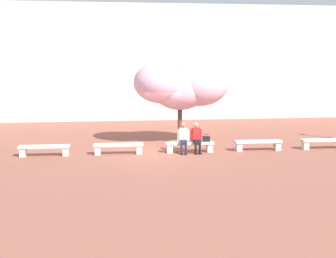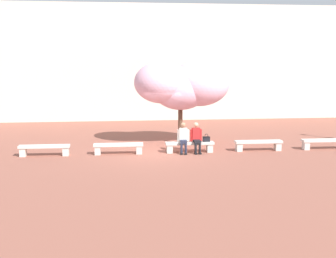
# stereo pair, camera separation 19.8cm
# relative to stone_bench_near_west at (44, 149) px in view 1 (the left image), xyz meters

# --- Properties ---
(ground_plane) EXTENTS (100.00, 100.00, 0.00)m
(ground_plane) POSITION_rel_stone_bench_near_west_xyz_m (4.55, 0.00, -0.31)
(ground_plane) COLOR #8E5142
(building_facade) EXTENTS (34.45, 4.00, 7.51)m
(building_facade) POSITION_rel_stone_bench_near_west_xyz_m (4.55, 12.95, 3.45)
(building_facade) COLOR beige
(building_facade) RESTS_ON ground
(stone_bench_near_west) EXTENTS (2.07, 0.46, 0.45)m
(stone_bench_near_west) POSITION_rel_stone_bench_near_west_xyz_m (0.00, 0.00, 0.00)
(stone_bench_near_west) COLOR beige
(stone_bench_near_west) RESTS_ON ground
(stone_bench_center) EXTENTS (2.07, 0.46, 0.45)m
(stone_bench_center) POSITION_rel_stone_bench_near_west_xyz_m (3.03, 0.00, 0.00)
(stone_bench_center) COLOR beige
(stone_bench_center) RESTS_ON ground
(stone_bench_near_east) EXTENTS (2.07, 0.46, 0.45)m
(stone_bench_near_east) POSITION_rel_stone_bench_near_west_xyz_m (6.06, 0.00, 0.00)
(stone_bench_near_east) COLOR beige
(stone_bench_near_east) RESTS_ON ground
(stone_bench_east_end) EXTENTS (2.07, 0.46, 0.45)m
(stone_bench_east_end) POSITION_rel_stone_bench_near_west_xyz_m (9.09, 0.00, 0.00)
(stone_bench_east_end) COLOR beige
(stone_bench_east_end) RESTS_ON ground
(stone_bench_far_east) EXTENTS (2.07, 0.46, 0.45)m
(stone_bench_far_east) POSITION_rel_stone_bench_near_west_xyz_m (12.12, 0.00, 0.00)
(stone_bench_far_east) COLOR beige
(stone_bench_far_east) RESTS_ON ground
(person_seated_left) EXTENTS (0.51, 0.71, 1.29)m
(person_seated_left) POSITION_rel_stone_bench_near_west_xyz_m (5.78, -0.05, 0.39)
(person_seated_left) COLOR black
(person_seated_left) RESTS_ON ground
(person_seated_right) EXTENTS (0.51, 0.69, 1.29)m
(person_seated_right) POSITION_rel_stone_bench_near_west_xyz_m (6.34, -0.05, 0.39)
(person_seated_right) COLOR black
(person_seated_right) RESTS_ON ground
(handbag) EXTENTS (0.30, 0.15, 0.34)m
(handbag) POSITION_rel_stone_bench_near_west_xyz_m (6.79, 0.02, 0.27)
(handbag) COLOR black
(handbag) RESTS_ON stone_bench_near_east
(cherry_tree_main) EXTENTS (4.45, 2.72, 3.90)m
(cherry_tree_main) POSITION_rel_stone_bench_near_west_xyz_m (6.02, 2.12, 2.47)
(cherry_tree_main) COLOR #513828
(cherry_tree_main) RESTS_ON ground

